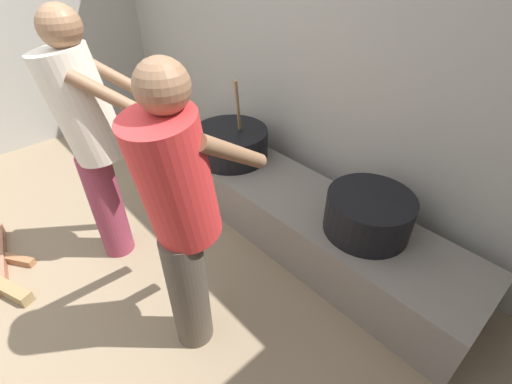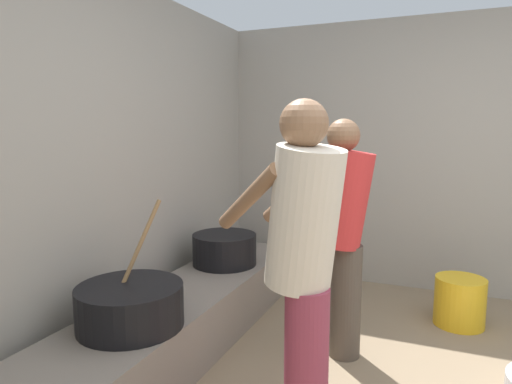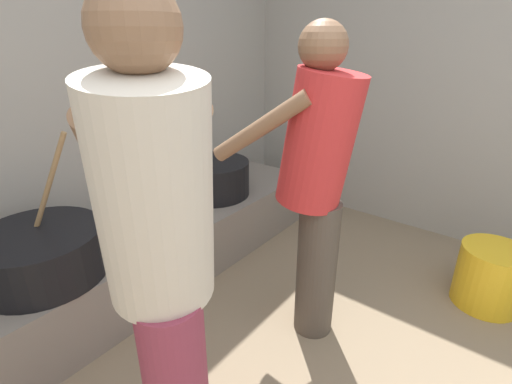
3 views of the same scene
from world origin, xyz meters
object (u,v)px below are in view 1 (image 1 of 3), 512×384
at_px(cook_in_red_shirt, 181,212).
at_px(cooking_pot_secondary, 368,214).
at_px(cook_in_cream_shirt, 91,134).
at_px(cooking_pot_main, 231,143).

bearing_deg(cook_in_red_shirt, cooking_pot_secondary, 70.29).
bearing_deg(cooking_pot_secondary, cook_in_cream_shirt, -140.88).
bearing_deg(cooking_pot_main, cook_in_red_shirt, -48.41).
relative_size(cooking_pot_secondary, cook_in_cream_shirt, 0.32).
xyz_separation_m(cooking_pot_main, cook_in_cream_shirt, (-0.04, -0.98, 0.40)).
xyz_separation_m(cooking_pot_main, cooking_pot_secondary, (1.22, 0.04, 0.01)).
distance_m(cooking_pot_main, cook_in_cream_shirt, 1.06).
height_order(cooking_pot_main, cook_in_red_shirt, cook_in_red_shirt).
bearing_deg(cooking_pot_secondary, cooking_pot_main, -178.07).
xyz_separation_m(cook_in_cream_shirt, cook_in_red_shirt, (0.90, 0.02, -0.04)).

